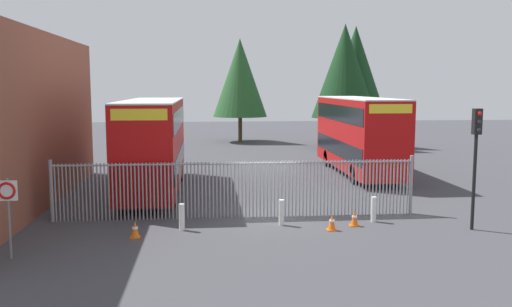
{
  "coord_description": "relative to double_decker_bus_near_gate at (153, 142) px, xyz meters",
  "views": [
    {
      "loc": [
        -2.34,
        -20.58,
        5.06
      ],
      "look_at": [
        0.0,
        4.0,
        2.0
      ],
      "focal_mm": 38.06,
      "sensor_mm": 36.0,
      "label": 1
    }
  ],
  "objects": [
    {
      "name": "bollard_near_left",
      "position": [
        1.62,
        -7.36,
        -1.95
      ],
      "size": [
        0.2,
        0.2,
        0.95
      ],
      "primitive_type": "cylinder",
      "color": "silver",
      "rests_on": "ground"
    },
    {
      "name": "bollard_center_front",
      "position": [
        5.23,
        -7.0,
        -1.95
      ],
      "size": [
        0.2,
        0.2,
        0.95
      ],
      "primitive_type": "cylinder",
      "color": "silver",
      "rests_on": "ground"
    },
    {
      "name": "palisade_fence",
      "position": [
        3.67,
        -5.66,
        -1.24
      ],
      "size": [
        14.04,
        0.14,
        2.35
      ],
      "color": "gray",
      "rests_on": "ground"
    },
    {
      "name": "traffic_cone_mid_forecourt",
      "position": [
        6.91,
        -7.87,
        -2.13
      ],
      "size": [
        0.34,
        0.34,
        0.59
      ],
      "color": "orange",
      "rests_on": "ground"
    },
    {
      "name": "traffic_cone_near_kerb",
      "position": [
        7.87,
        -7.35,
        -2.13
      ],
      "size": [
        0.34,
        0.34,
        0.59
      ],
      "color": "orange",
      "rests_on": "ground"
    },
    {
      "name": "double_decker_bus_near_gate",
      "position": [
        0.0,
        0.0,
        0.0
      ],
      "size": [
        2.54,
        10.81,
        4.42
      ],
      "color": "#B70C0C",
      "rests_on": "ground"
    },
    {
      "name": "speed_limit_sign_post",
      "position": [
        -3.29,
        -10.11,
        -0.65
      ],
      "size": [
        0.6,
        0.14,
        2.4
      ],
      "color": "slate",
      "rests_on": "ground"
    },
    {
      "name": "tree_tall_back",
      "position": [
        15.2,
        19.01,
        3.84
      ],
      "size": [
        5.36,
        5.36,
        10.1
      ],
      "color": "#4C3823",
      "rests_on": "ground"
    },
    {
      "name": "bollard_near_right",
      "position": [
        8.75,
        -6.81,
        -1.95
      ],
      "size": [
        0.2,
        0.2,
        0.95
      ],
      "primitive_type": "cylinder",
      "color": "silver",
      "rests_on": "ground"
    },
    {
      "name": "ground_plane",
      "position": [
        4.8,
        2.34,
        -2.42
      ],
      "size": [
        100.0,
        100.0,
        0.0
      ],
      "primitive_type": "plane",
      "color": "#3D3D42"
    },
    {
      "name": "tree_short_side",
      "position": [
        5.73,
        23.38,
        3.41
      ],
      "size": [
        4.94,
        4.94,
        9.37
      ],
      "color": "#4C3823",
      "rests_on": "ground"
    },
    {
      "name": "traffic_light_kerbside",
      "position": [
        11.9,
        -8.25,
        0.56
      ],
      "size": [
        0.28,
        0.33,
        4.3
      ],
      "color": "black",
      "rests_on": "ground"
    },
    {
      "name": "traffic_cone_by_gate",
      "position": [
        0.1,
        -8.19,
        -2.13
      ],
      "size": [
        0.34,
        0.34,
        0.59
      ],
      "color": "orange",
      "rests_on": "ground"
    },
    {
      "name": "tree_mid_row",
      "position": [
        13.84,
        17.31,
        3.87
      ],
      "size": [
        5.29,
        5.29,
        10.08
      ],
      "color": "#4C3823",
      "rests_on": "ground"
    },
    {
      "name": "double_decker_bus_behind_fence_left",
      "position": [
        11.33,
        4.37,
        0.0
      ],
      "size": [
        2.54,
        10.81,
        4.42
      ],
      "color": "#B70C0C",
      "rests_on": "ground"
    }
  ]
}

